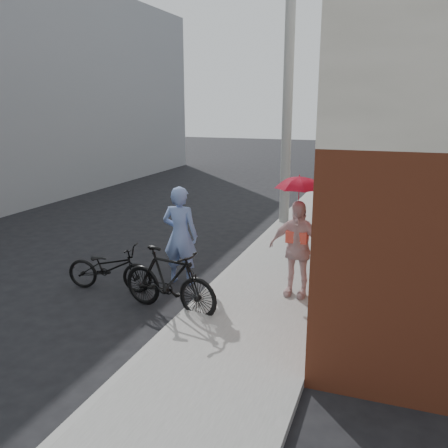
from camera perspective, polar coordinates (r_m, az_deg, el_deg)
The scene contains 11 objects.
ground at distance 9.07m, azimuth -8.43°, elevation -8.49°, with size 80.00×80.00×0.00m, color black.
sidewalk at distance 10.12m, azimuth 7.64°, elevation -5.63°, with size 2.20×24.00×0.12m, color gray.
curb at distance 10.41m, azimuth 1.38°, elevation -4.94°, with size 0.12×24.00×0.12m, color #9E9E99.
utility_pole at distance 13.65m, azimuth 7.65°, elevation 14.23°, with size 0.28×0.28×7.00m, color #9E9E99.
officer at distance 9.31m, azimuth -5.29°, elevation -1.40°, with size 0.71×0.47×1.96m, color #6E88C4.
bike_left at distance 9.34m, azimuth -13.60°, elevation -5.13°, with size 0.59×1.70×0.89m, color black.
bike_right at distance 8.16m, azimuth -6.61°, elevation -6.77°, with size 0.54×1.90×1.14m, color black.
kimono_woman at distance 8.51m, azimuth 8.74°, elevation -2.96°, with size 1.02×0.42×1.74m, color beige.
parasol at distance 8.23m, azimuth 9.06°, elevation 5.19°, with size 0.80×0.80×0.70m, color red.
planter at distance 10.93m, azimuth 13.50°, elevation -3.44°, with size 0.43×0.43×0.22m, color black.
potted_plant at distance 10.82m, azimuth 13.62°, elevation -1.45°, with size 0.51×0.44×0.57m, color #27622A.
Camera 1 is at (4.05, -7.32, 3.49)m, focal length 38.00 mm.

